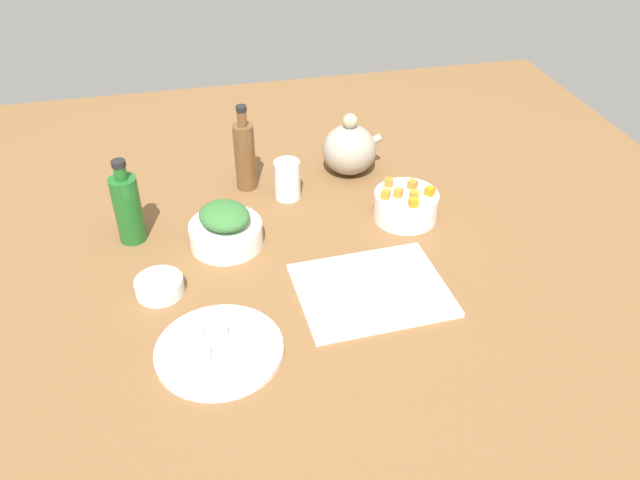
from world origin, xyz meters
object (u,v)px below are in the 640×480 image
(bowl_greens, at_px, (226,234))
(bowl_carrots, at_px, (406,206))
(drinking_glass_0, at_px, (287,180))
(bottle_0, at_px, (245,155))
(bottle_1, at_px, (128,207))
(teapot, at_px, (350,149))
(cutting_board, at_px, (371,290))
(plate_tofu, at_px, (219,350))
(bowl_small_side, at_px, (159,286))

(bowl_greens, bearing_deg, bowl_carrots, 1.82)
(bowl_carrots, relative_size, drinking_glass_0, 1.51)
(bowl_greens, bearing_deg, bottle_0, 72.03)
(drinking_glass_0, bearing_deg, bottle_1, -165.57)
(teapot, relative_size, bottle_1, 0.83)
(bowl_greens, distance_m, bottle_0, 0.24)
(bowl_greens, height_order, bowl_carrots, bowl_carrots)
(teapot, distance_m, bottle_0, 0.26)
(cutting_board, distance_m, teapot, 0.47)
(bottle_1, relative_size, drinking_glass_0, 2.03)
(bowl_greens, xyz_separation_m, bottle_0, (0.07, 0.22, 0.06))
(bowl_greens, relative_size, drinking_glass_0, 1.63)
(teapot, bearing_deg, plate_tofu, -124.37)
(bottle_1, bearing_deg, bottle_0, 30.72)
(cutting_board, relative_size, bowl_carrots, 2.00)
(bottle_1, bearing_deg, bowl_small_side, -75.31)
(teapot, xyz_separation_m, bottle_1, (-0.52, -0.17, 0.02))
(drinking_glass_0, bearing_deg, plate_tofu, -113.79)
(bowl_carrots, relative_size, bottle_1, 0.75)
(bottle_0, xyz_separation_m, bottle_1, (-0.27, -0.16, -0.01))
(cutting_board, height_order, plate_tofu, plate_tofu)
(plate_tofu, distance_m, bowl_carrots, 0.55)
(plate_tofu, distance_m, bottle_1, 0.41)
(plate_tofu, xyz_separation_m, bowl_greens, (0.05, 0.31, 0.02))
(bottle_0, relative_size, drinking_glass_0, 2.24)
(bottle_0, bearing_deg, bowl_small_side, -121.36)
(bottle_1, distance_m, drinking_glass_0, 0.37)
(drinking_glass_0, bearing_deg, bowl_small_side, -136.65)
(bowl_greens, xyz_separation_m, bowl_carrots, (0.40, 0.01, 0.01))
(bowl_carrots, height_order, teapot, teapot)
(plate_tofu, height_order, bowl_greens, bowl_greens)
(bowl_carrots, relative_size, bowl_small_side, 1.54)
(cutting_board, distance_m, bowl_small_side, 0.41)
(bowl_carrots, bearing_deg, teapot, 107.09)
(bottle_0, bearing_deg, bottle_1, -149.28)
(bowl_carrots, bearing_deg, cutting_board, -122.45)
(bowl_small_side, height_order, bottle_1, bottle_1)
(cutting_board, distance_m, bowl_greens, 0.34)
(bowl_greens, height_order, bowl_small_side, bowl_greens)
(cutting_board, xyz_separation_m, bottle_0, (-0.18, 0.44, 0.08))
(bowl_carrots, height_order, bottle_0, bottle_0)
(bowl_small_side, relative_size, bottle_0, 0.44)
(bowl_carrots, bearing_deg, bottle_1, 174.91)
(bowl_greens, bearing_deg, drinking_glass_0, 44.36)
(bowl_carrots, relative_size, bottle_0, 0.68)
(bowl_greens, height_order, bottle_0, bottle_0)
(bowl_carrots, bearing_deg, bowl_greens, -178.18)
(cutting_board, xyz_separation_m, bowl_small_side, (-0.40, 0.09, 0.01))
(bowl_greens, xyz_separation_m, drinking_glass_0, (0.16, 0.16, 0.02))
(cutting_board, distance_m, bowl_carrots, 0.27)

